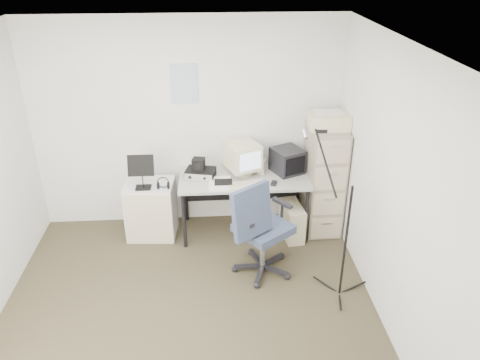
{
  "coord_description": "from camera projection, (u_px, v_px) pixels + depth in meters",
  "views": [
    {
      "loc": [
        0.25,
        -3.37,
        3.17
      ],
      "look_at": [
        0.55,
        0.95,
        0.95
      ],
      "focal_mm": 35.0,
      "sensor_mm": 36.0,
      "label": 1
    }
  ],
  "objects": [
    {
      "name": "desk_speaker",
      "position": [
        261.0,
        167.0,
        5.48
      ],
      "size": [
        0.11,
        0.11,
        0.16
      ],
      "primitive_type": "cube",
      "rotation": [
        0.0,
        0.0,
        -0.36
      ],
      "color": "beige",
      "rests_on": "desk"
    },
    {
      "name": "desk",
      "position": [
        244.0,
        204.0,
        5.58
      ],
      "size": [
        1.5,
        0.7,
        0.73
      ],
      "primitive_type": "cube",
      "color": "#B3B3B3",
      "rests_on": "floor"
    },
    {
      "name": "ceiling",
      "position": [
        171.0,
        48.0,
        3.28
      ],
      "size": [
        3.6,
        3.6,
        0.01
      ],
      "primitive_type": "cube",
      "color": "white",
      "rests_on": "ground"
    },
    {
      "name": "headphones",
      "position": [
        163.0,
        185.0,
        5.24
      ],
      "size": [
        0.19,
        0.19,
        0.03
      ],
      "primitive_type": "torus",
      "rotation": [
        0.0,
        0.0,
        0.35
      ],
      "color": "black",
      "rests_on": "side_cart"
    },
    {
      "name": "wall_back",
      "position": [
        188.0,
        126.0,
        5.45
      ],
      "size": [
        3.6,
        0.02,
        2.5
      ],
      "primitive_type": "cube",
      "color": "white",
      "rests_on": "ground"
    },
    {
      "name": "papers",
      "position": [
        220.0,
        183.0,
        5.25
      ],
      "size": [
        0.25,
        0.34,
        0.02
      ],
      "primitive_type": "cube",
      "rotation": [
        0.0,
        0.0,
        -0.02
      ],
      "color": "white",
      "rests_on": "desk"
    },
    {
      "name": "radio_receiver",
      "position": [
        201.0,
        173.0,
        5.4
      ],
      "size": [
        0.38,
        0.31,
        0.09
      ],
      "primitive_type": "cube",
      "rotation": [
        0.0,
        0.0,
        -0.23
      ],
      "color": "black",
      "rests_on": "desk"
    },
    {
      "name": "side_cart",
      "position": [
        151.0,
        209.0,
        5.52
      ],
      "size": [
        0.59,
        0.49,
        0.69
      ],
      "primitive_type": "cube",
      "rotation": [
        0.0,
        0.0,
        -0.08
      ],
      "color": "silver",
      "rests_on": "floor"
    },
    {
      "name": "office_chair",
      "position": [
        263.0,
        227.0,
        4.8
      ],
      "size": [
        0.9,
        0.9,
        1.11
      ],
      "primitive_type": "cube",
      "rotation": [
        0.0,
        0.0,
        0.64
      ],
      "color": "#3B4A64",
      "rests_on": "floor"
    },
    {
      "name": "crt_monitor",
      "position": [
        243.0,
        159.0,
        5.42
      ],
      "size": [
        0.45,
        0.46,
        0.37
      ],
      "primitive_type": "cube",
      "rotation": [
        0.0,
        0.0,
        0.39
      ],
      "color": "beige",
      "rests_on": "desk"
    },
    {
      "name": "floor",
      "position": [
        189.0,
        317.0,
        4.43
      ],
      "size": [
        3.6,
        3.6,
        0.01
      ],
      "primitive_type": "cube",
      "color": "#3A321F",
      "rests_on": "ground"
    },
    {
      "name": "music_stand",
      "position": [
        142.0,
        171.0,
        5.17
      ],
      "size": [
        0.3,
        0.18,
        0.42
      ],
      "primitive_type": "cube",
      "rotation": [
        0.0,
        0.0,
        0.09
      ],
      "color": "black",
      "rests_on": "side_cart"
    },
    {
      "name": "wall_calendar",
      "position": [
        184.0,
        84.0,
        5.21
      ],
      "size": [
        0.3,
        0.02,
        0.44
      ],
      "primitive_type": "cube",
      "color": "white",
      "rests_on": "wall_back"
    },
    {
      "name": "radio_speaker",
      "position": [
        199.0,
        164.0,
        5.35
      ],
      "size": [
        0.16,
        0.15,
        0.13
      ],
      "primitive_type": "cube",
      "rotation": [
        0.0,
        0.0,
        -0.2
      ],
      "color": "black",
      "rests_on": "radio_receiver"
    },
    {
      "name": "mic_stand",
      "position": [
        348.0,
        226.0,
        4.36
      ],
      "size": [
        0.03,
        0.03,
        1.6
      ],
      "primitive_type": "cylinder",
      "rotation": [
        0.0,
        0.0,
        1.68
      ],
      "color": "black",
      "rests_on": "floor"
    },
    {
      "name": "mouse",
      "position": [
        274.0,
        183.0,
        5.25
      ],
      "size": [
        0.09,
        0.11,
        0.03
      ],
      "primitive_type": "cube",
      "rotation": [
        0.0,
        0.0,
        -0.34
      ],
      "color": "black",
      "rests_on": "desk"
    },
    {
      "name": "wall_right",
      "position": [
        394.0,
        195.0,
        3.96
      ],
      "size": [
        0.02,
        3.6,
        2.5
      ],
      "primitive_type": "cube",
      "color": "white",
      "rests_on": "ground"
    },
    {
      "name": "printer",
      "position": [
        329.0,
        121.0,
        5.2
      ],
      "size": [
        0.46,
        0.33,
        0.17
      ],
      "primitive_type": "cube",
      "rotation": [
        0.0,
        0.0,
        -0.06
      ],
      "color": "beige",
      "rests_on": "filing_cabinet"
    },
    {
      "name": "pc_tower",
      "position": [
        292.0,
        221.0,
        5.55
      ],
      "size": [
        0.26,
        0.47,
        0.42
      ],
      "primitive_type": "cube",
      "rotation": [
        0.0,
        0.0,
        0.13
      ],
      "color": "beige",
      "rests_on": "floor"
    },
    {
      "name": "keyboard",
      "position": [
        246.0,
        185.0,
        5.22
      ],
      "size": [
        0.45,
        0.23,
        0.02
      ],
      "primitive_type": "cube",
      "rotation": [
        0.0,
        0.0,
        0.18
      ],
      "color": "beige",
      "rests_on": "desk"
    },
    {
      "name": "crt_tv",
      "position": [
        287.0,
        160.0,
        5.49
      ],
      "size": [
        0.42,
        0.43,
        0.29
      ],
      "primitive_type": "cube",
      "rotation": [
        0.0,
        0.0,
        0.43
      ],
      "color": "black",
      "rests_on": "desk"
    },
    {
      "name": "filing_cabinet",
      "position": [
        323.0,
        179.0,
        5.54
      ],
      "size": [
        0.4,
        0.6,
        1.3
      ],
      "primitive_type": "cube",
      "color": "gray",
      "rests_on": "floor"
    }
  ]
}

